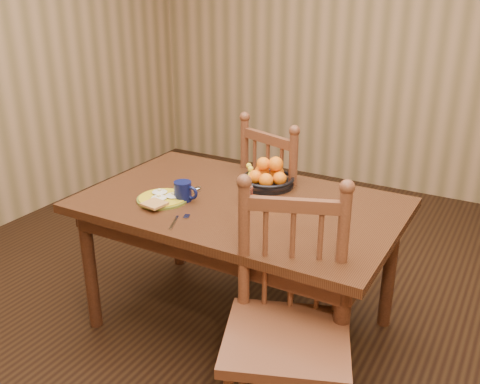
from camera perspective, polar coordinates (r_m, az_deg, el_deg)
The scene contains 10 objects.
room at distance 2.55m, azimuth 0.00°, elevation 11.54°, with size 4.52×5.02×2.72m.
dining_table at distance 2.76m, azimuth 0.00°, elevation -2.60°, with size 1.60×1.00×0.75m.
chair_far at distance 3.27m, azimuth 4.88°, elevation -1.46°, with size 0.60×0.59×1.06m.
chair_near at distance 2.19m, azimuth 5.08°, elevation -14.26°, with size 0.62×0.61×1.07m.
breakfast_plate at distance 2.75m, azimuth -8.29°, elevation -0.67°, with size 0.26×0.29×0.04m.
fork at distance 2.52m, azimuth -6.61°, elevation -3.03°, with size 0.07×0.18×0.00m.
spoon at distance 2.87m, azimuth -4.71°, elevation 0.27°, with size 0.05×0.16×0.01m.
coffee_mug at distance 2.73m, azimuth -6.04°, elevation 0.11°, with size 0.13×0.09×0.10m.
juice_glass at distance 2.69m, azimuth 0.76°, elevation -0.25°, with size 0.06×0.06×0.09m.
fruit_bowl at distance 2.91m, azimuth 2.92°, elevation 1.62°, with size 0.32×0.29×0.17m.
Camera 1 is at (1.23, -2.18, 1.82)m, focal length 40.00 mm.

